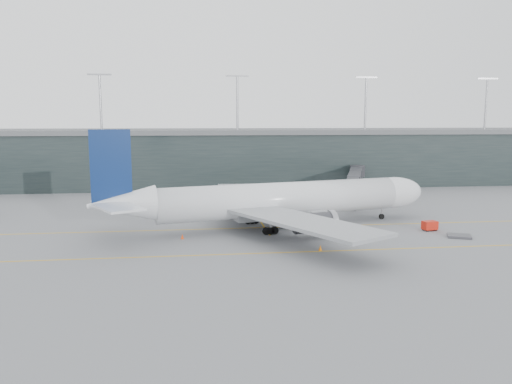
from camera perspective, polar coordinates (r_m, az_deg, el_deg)
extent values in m
plane|color=slate|center=(86.93, -2.65, -3.61)|extent=(320.00, 320.00, 0.00)
cube|color=gold|center=(83.03, -2.43, -4.16)|extent=(160.00, 0.25, 0.02)
cube|color=gold|center=(67.56, -1.33, -7.07)|extent=(160.00, 0.25, 0.02)
cube|color=gold|center=(106.96, -0.80, -1.35)|extent=(0.25, 60.00, 0.02)
cube|color=black|center=(143.39, -4.46, 3.89)|extent=(240.00, 35.00, 14.00)
cube|color=#545659|center=(143.02, -4.49, 6.93)|extent=(240.00, 36.00, 1.20)
cylinder|color=#9E9EA3|center=(134.97, -17.35, 9.65)|extent=(0.60, 0.60, 14.00)
cylinder|color=#9E9EA3|center=(133.39, -2.15, 10.03)|extent=(0.60, 0.60, 14.00)
cylinder|color=#9E9EA3|center=(140.78, 12.40, 9.76)|extent=(0.60, 0.60, 14.00)
cylinder|color=#9E9EA3|center=(155.87, 24.79, 9.03)|extent=(0.60, 0.60, 14.00)
cylinder|color=silver|center=(83.00, 2.87, -0.82)|extent=(41.65, 14.90, 5.59)
ellipsoid|color=silver|center=(93.81, 15.38, -0.06)|extent=(12.70, 8.12, 5.59)
cone|color=silver|center=(76.67, -15.09, -1.38)|extent=(10.88, 7.49, 5.37)
cube|color=gray|center=(83.03, 2.29, -2.33)|extent=(15.07, 7.68, 1.80)
cube|color=black|center=(95.71, 17.07, 0.58)|extent=(2.55, 3.09, 0.72)
cube|color=gray|center=(69.54, 5.33, -3.38)|extent=(19.83, 26.78, 0.50)
cylinder|color=#35353A|center=(76.56, 6.62, -3.49)|extent=(6.86, 4.51, 3.15)
cube|color=gray|center=(95.12, -1.93, -0.20)|extent=(9.39, 26.51, 0.50)
cylinder|color=#35353A|center=(91.88, 1.80, -1.47)|extent=(6.86, 4.51, 3.15)
cube|color=#091E51|center=(75.85, -16.26, 2.80)|extent=(5.81, 1.78, 10.82)
cube|color=silver|center=(71.65, -15.45, -1.69)|extent=(8.20, 9.49, 0.32)
cube|color=silver|center=(81.42, -16.05, -0.54)|extent=(5.21, 8.27, 0.32)
cylinder|color=black|center=(93.22, 14.15, -2.73)|extent=(1.05, 0.58, 0.99)
cylinder|color=#9E9EA3|center=(93.10, 14.17, -2.32)|extent=(0.27, 0.27, 2.34)
cylinder|color=black|center=(78.51, 1.66, -4.46)|extent=(1.24, 0.71, 1.17)
cylinder|color=black|center=(86.42, -0.48, -3.27)|extent=(1.24, 0.71, 1.17)
cube|color=#2B2B30|center=(91.65, 10.69, -0.05)|extent=(4.13, 4.36, 2.72)
cube|color=#2B2B30|center=(99.62, 10.91, 0.61)|extent=(6.66, 12.67, 2.43)
cube|color=#2B2B30|center=(112.13, 11.19, 1.44)|extent=(6.89, 12.76, 2.52)
cube|color=#2B2B30|center=(124.66, 11.42, 2.11)|extent=(7.12, 12.84, 2.62)
cylinder|color=#9E9EA3|center=(100.73, 10.88, -1.04)|extent=(0.49, 0.49, 3.69)
cube|color=#35353A|center=(100.98, 10.85, -1.88)|extent=(2.33, 2.04, 0.68)
cylinder|color=#2B2B30|center=(129.04, 5.44, 2.44)|extent=(3.88, 3.88, 2.91)
cylinder|color=#2B2B30|center=(129.39, 5.42, 1.07)|extent=(1.75, 1.75, 3.49)
cube|color=red|center=(85.88, 19.24, -3.61)|extent=(2.53, 1.86, 1.36)
cylinder|color=black|center=(85.11, 18.97, -4.17)|extent=(0.44, 0.23, 0.42)
cylinder|color=black|center=(86.11, 19.87, -4.07)|extent=(0.44, 0.23, 0.42)
cylinder|color=black|center=(85.94, 18.56, -4.03)|extent=(0.44, 0.23, 0.42)
cylinder|color=black|center=(86.92, 19.46, -3.94)|extent=(0.44, 0.23, 0.42)
cube|color=#3A3A3F|center=(82.84, 22.20, -4.67)|extent=(4.24, 3.90, 0.34)
cube|color=#35353A|center=(96.65, -5.95, -2.35)|extent=(1.91, 1.55, 0.18)
cube|color=silver|center=(96.50, -5.96, -1.87)|extent=(1.53, 1.45, 1.38)
cube|color=navy|center=(96.37, -5.97, -1.45)|extent=(1.58, 1.49, 0.07)
cube|color=#35353A|center=(98.32, -5.45, -2.15)|extent=(2.50, 2.26, 0.20)
cube|color=#B0B7BD|center=(98.16, -5.46, -1.63)|extent=(2.08, 2.02, 1.53)
cube|color=navy|center=(98.02, -5.47, -1.17)|extent=(2.14, 2.09, 0.08)
cube|color=#35353A|center=(97.92, -3.98, -2.17)|extent=(2.39, 1.98, 0.23)
cube|color=silver|center=(97.74, -3.98, -1.59)|extent=(1.94, 1.83, 1.69)
cube|color=navy|center=(97.59, -3.99, -1.08)|extent=(2.00, 1.89, 0.09)
cone|color=#FC490E|center=(91.14, 18.53, -3.26)|extent=(0.42, 0.42, 0.67)
cone|color=orange|center=(69.73, 7.36, -6.34)|extent=(0.46, 0.46, 0.74)
cone|color=orange|center=(97.36, 2.43, -2.12)|extent=(0.42, 0.42, 0.67)
cone|color=red|center=(76.43, -8.42, -5.05)|extent=(0.49, 0.49, 0.78)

